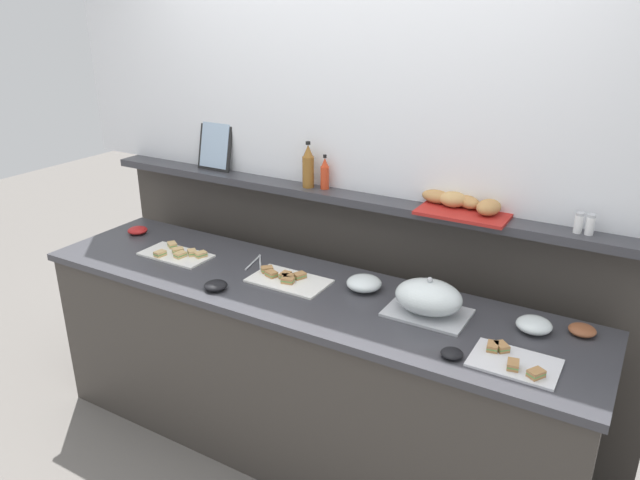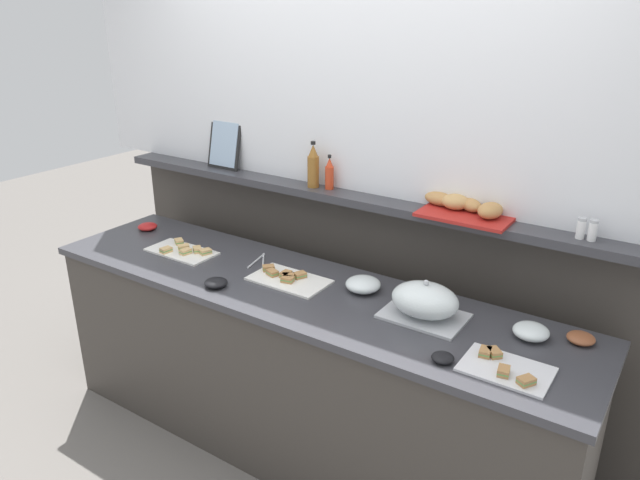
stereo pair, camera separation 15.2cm
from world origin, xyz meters
name	(u,v)px [view 2 (the right image)]	position (x,y,z in m)	size (l,w,h in m)	color
ground_plane	(360,387)	(0.00, 0.60, 0.00)	(12.00, 12.00, 0.00)	slate
buffet_counter	(300,370)	(0.00, 0.00, 0.45)	(2.69, 0.66, 0.90)	#3D3833
back_ledge_unit	(354,294)	(0.00, 0.51, 0.65)	(2.99, 0.22, 1.24)	#3D3833
upper_wall_panel	(362,48)	(0.00, 0.53, 1.92)	(3.59, 0.08, 1.36)	white
sandwich_platter_front	(183,251)	(-0.74, 0.00, 0.91)	(0.37, 0.19, 0.04)	white
sandwich_platter_rear	(287,278)	(-0.09, 0.03, 0.91)	(0.37, 0.22, 0.04)	white
sandwich_platter_side	(505,368)	(1.00, -0.13, 0.91)	(0.31, 0.21, 0.04)	silver
serving_cloche	(425,301)	(0.60, 0.06, 0.97)	(0.34, 0.24, 0.17)	#B7BABF
glass_bowl_large	(363,285)	(0.26, 0.13, 0.93)	(0.16, 0.16, 0.06)	silver
glass_bowl_medium	(531,332)	(1.01, 0.14, 0.93)	(0.14, 0.14, 0.06)	silver
condiment_bowl_cream	(581,338)	(1.18, 0.22, 0.92)	(0.11, 0.11, 0.04)	brown
condiment_bowl_dark	(443,358)	(0.79, -0.20, 0.92)	(0.08, 0.08, 0.03)	black
condiment_bowl_teal	(216,283)	(-0.32, -0.21, 0.92)	(0.11, 0.11, 0.04)	black
condiment_bowl_red	(148,227)	(-1.16, 0.12, 0.92)	(0.11, 0.11, 0.04)	red
serving_tongs	(260,261)	(-0.33, 0.13, 0.91)	(0.12, 0.18, 0.01)	#B7BABF
vinegar_bottle_amber	(313,167)	(-0.21, 0.43, 1.34)	(0.06, 0.06, 0.24)	#8E5B23
hot_sauce_bottle	(329,174)	(-0.12, 0.45, 1.32)	(0.04, 0.04, 0.18)	red
salt_shaker	(581,228)	(1.08, 0.43, 1.28)	(0.03, 0.03, 0.09)	white
pepper_shaker	(593,230)	(1.13, 0.43, 1.28)	(0.03, 0.03, 0.09)	white
bread_basket	(466,207)	(0.60, 0.45, 1.28)	(0.43, 0.26, 0.08)	#B2231E
framed_picture	(224,144)	(-0.85, 0.47, 1.37)	(0.22, 0.08, 0.27)	black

